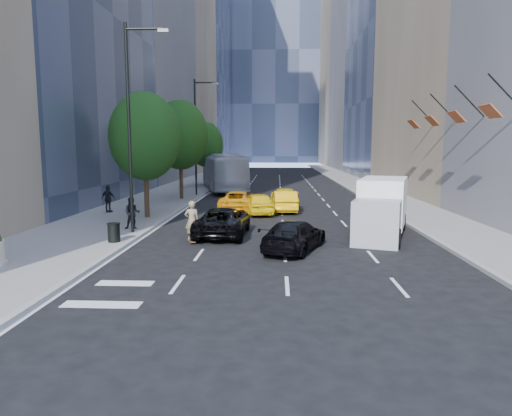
{
  "coord_description": "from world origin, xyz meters",
  "views": [
    {
      "loc": [
        0.67,
        -18.0,
        4.35
      ],
      "look_at": [
        -0.29,
        2.53,
        1.6
      ],
      "focal_mm": 32.0,
      "sensor_mm": 36.0,
      "label": 1
    }
  ],
  "objects_px": {
    "box_truck": "(381,208)",
    "black_sedan_mercedes": "(294,235)",
    "city_bus": "(223,172)",
    "skateboarder": "(192,223)",
    "trash_can": "(114,233)",
    "black_sedan_lincoln": "(223,221)"
  },
  "relations": [
    {
      "from": "box_truck",
      "to": "black_sedan_mercedes",
      "type": "bearing_deg",
      "value": -125.34
    },
    {
      "from": "black_sedan_lincoln",
      "to": "black_sedan_mercedes",
      "type": "xyz_separation_m",
      "value": [
        3.41,
        -3.12,
        -0.06
      ]
    },
    {
      "from": "black_sedan_lincoln",
      "to": "city_bus",
      "type": "xyz_separation_m",
      "value": [
        -2.8,
        23.96,
        1.14
      ]
    },
    {
      "from": "skateboarder",
      "to": "black_sedan_lincoln",
      "type": "xyz_separation_m",
      "value": [
        1.2,
        1.82,
        -0.2
      ]
    },
    {
      "from": "skateboarder",
      "to": "city_bus",
      "type": "xyz_separation_m",
      "value": [
        -1.6,
        25.78,
        0.94
      ]
    },
    {
      "from": "skateboarder",
      "to": "box_truck",
      "type": "relative_size",
      "value": 0.29
    },
    {
      "from": "skateboarder",
      "to": "city_bus",
      "type": "relative_size",
      "value": 0.14
    },
    {
      "from": "city_bus",
      "to": "box_truck",
      "type": "relative_size",
      "value": 2.13
    },
    {
      "from": "city_bus",
      "to": "trash_can",
      "type": "distance_m",
      "value": 26.5
    },
    {
      "from": "black_sedan_mercedes",
      "to": "trash_can",
      "type": "relative_size",
      "value": 5.49
    },
    {
      "from": "city_bus",
      "to": "trash_can",
      "type": "bearing_deg",
      "value": -107.65
    },
    {
      "from": "city_bus",
      "to": "trash_can",
      "type": "height_order",
      "value": "city_bus"
    },
    {
      "from": "black_sedan_lincoln",
      "to": "black_sedan_mercedes",
      "type": "distance_m",
      "value": 4.62
    },
    {
      "from": "black_sedan_mercedes",
      "to": "city_bus",
      "type": "distance_m",
      "value": 27.8
    },
    {
      "from": "black_sedan_lincoln",
      "to": "black_sedan_mercedes",
      "type": "bearing_deg",
      "value": 139.62
    },
    {
      "from": "box_truck",
      "to": "trash_can",
      "type": "distance_m",
      "value": 12.64
    },
    {
      "from": "skateboarder",
      "to": "city_bus",
      "type": "distance_m",
      "value": 25.85
    },
    {
      "from": "skateboarder",
      "to": "box_truck",
      "type": "height_order",
      "value": "box_truck"
    },
    {
      "from": "black_sedan_mercedes",
      "to": "skateboarder",
      "type": "bearing_deg",
      "value": 4.92
    },
    {
      "from": "black_sedan_lincoln",
      "to": "trash_can",
      "type": "bearing_deg",
      "value": 30.05
    },
    {
      "from": "skateboarder",
      "to": "trash_can",
      "type": "relative_size",
      "value": 2.25
    },
    {
      "from": "skateboarder",
      "to": "black_sedan_mercedes",
      "type": "xyz_separation_m",
      "value": [
        4.61,
        -1.3,
        -0.26
      ]
    }
  ]
}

